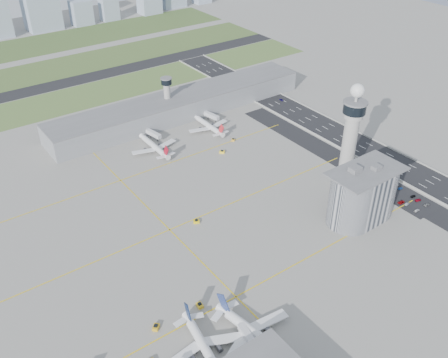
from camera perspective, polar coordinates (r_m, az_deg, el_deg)
ground at (r=271.54m, az=4.34°, el=-5.94°), size 1000.00×1000.00×0.00m
grass_strip_0 at (r=436.35m, az=-17.16°, el=8.65°), size 480.00×50.00×0.08m
grass_strip_1 at (r=503.51m, az=-20.28°, el=11.34°), size 480.00×60.00×0.08m
grass_strip_2 at (r=577.27m, az=-22.83°, el=13.48°), size 480.00×70.00×0.08m
runway at (r=469.18m, az=-18.80°, el=10.08°), size 480.00×22.00×0.10m
highway at (r=344.90m, az=19.27°, el=1.46°), size 28.00×500.00×0.10m
barrier_left at (r=334.43m, az=17.83°, el=0.81°), size 0.60×500.00×1.20m
barrier_right at (r=355.08m, az=20.65°, el=2.21°), size 0.60×500.00×1.20m
landside_road at (r=322.19m, az=17.96°, el=-0.66°), size 18.00×260.00×0.08m
parking_lot at (r=315.40m, az=19.40°, el=-1.76°), size 20.00×44.00×0.10m
taxiway_line_h_0 at (r=235.79m, az=1.38°, el=-13.31°), size 260.00×0.60×0.01m
taxiway_line_h_1 at (r=273.11m, az=-6.24°, el=-5.80°), size 260.00×0.60×0.01m
taxiway_line_h_2 at (r=317.47m, az=-11.74°, el=-0.16°), size 260.00×0.60×0.01m
taxiway_line_v at (r=273.11m, az=-6.24°, el=-5.80°), size 0.60×260.00×0.01m
control_tower at (r=301.31m, az=14.32°, el=5.30°), size 14.00×14.00×64.50m
secondary_tower at (r=383.26m, az=-6.51°, el=9.61°), size 8.60×8.60×31.90m
admin_building at (r=281.83m, az=15.55°, el=-1.72°), size 42.00×24.00×33.50m
terminal_pier at (r=390.62m, az=-4.99°, el=8.41°), size 210.00×32.00×15.80m
airplane_near_b at (r=211.12m, az=-2.17°, el=-18.44°), size 39.89×44.87×11.20m
airplane_near_c at (r=215.10m, az=3.81°, el=-16.92°), size 45.06×50.44×12.44m
airplane_far_a at (r=343.88m, az=-8.05°, el=4.10°), size 33.74×39.59×11.01m
airplane_far_b at (r=368.18m, az=-1.83°, el=6.47°), size 33.37×39.07×10.81m
jet_bridge_near_2 at (r=212.67m, az=3.74°, el=-19.18°), size 5.39×14.31×5.70m
jet_bridge_far_0 at (r=364.05m, az=-8.74°, el=5.30°), size 5.39×14.31×5.70m
jet_bridge_far_1 at (r=386.21m, az=-2.17°, el=7.39°), size 5.39×14.31×5.70m
tug_0 at (r=224.68m, az=-7.79°, el=-16.40°), size 4.29×4.26×2.08m
tug_2 at (r=231.19m, az=-2.80°, el=-14.19°), size 2.77×3.74×2.04m
tug_3 at (r=276.30m, az=-3.18°, el=-4.84°), size 3.98×3.54×1.92m
tug_4 at (r=339.31m, az=-0.23°, el=3.15°), size 4.12×4.04×1.99m
tug_5 at (r=354.52m, az=1.03°, el=4.53°), size 3.36×3.53×1.69m
car_lot_0 at (r=304.82m, az=21.17°, el=-3.36°), size 3.85×1.69×1.29m
car_lot_1 at (r=308.38m, az=20.21°, el=-2.68°), size 3.96×1.77×1.26m
car_lot_2 at (r=308.66m, az=19.62°, el=-2.50°), size 4.67×2.24×1.28m
car_lot_3 at (r=314.27m, az=18.28°, el=-1.52°), size 4.66×2.39×1.29m
car_lot_4 at (r=316.02m, az=17.29°, el=-1.13°), size 3.28×1.57×1.08m
car_lot_5 at (r=319.14m, az=16.41°, el=-0.59°), size 3.52×1.29×1.15m
car_lot_6 at (r=311.80m, az=22.17°, el=-2.74°), size 4.08×2.07×1.10m
car_lot_7 at (r=314.01m, az=21.30°, el=-2.25°), size 4.18×2.27×1.15m
car_lot_8 at (r=316.23m, az=20.80°, el=-1.85°), size 3.75×1.80×1.24m
car_lot_9 at (r=321.00m, az=19.51°, el=-1.01°), size 3.43×1.37×1.11m
car_lot_10 at (r=322.77m, az=18.99°, el=-0.68°), size 4.81×2.60×1.28m
car_lot_11 at (r=326.00m, az=17.74°, el=-0.08°), size 4.03×2.11×1.12m
car_hw_1 at (r=363.30m, az=14.43°, el=4.12°), size 1.38×3.45×1.12m
car_hw_2 at (r=418.67m, az=6.59°, el=8.98°), size 1.85×3.94×1.09m
car_hw_4 at (r=451.66m, az=0.59°, el=11.06°), size 1.61×3.43×1.14m
skyline_bldg_9 at (r=630.21m, az=-20.33°, el=18.49°), size 36.96×29.57×62.11m
skyline_bldg_10 at (r=639.20m, az=-15.99°, el=17.81°), size 23.01×18.41×27.75m
skyline_bldg_11 at (r=650.03m, az=-13.08°, el=18.96°), size 20.22×16.18×38.97m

